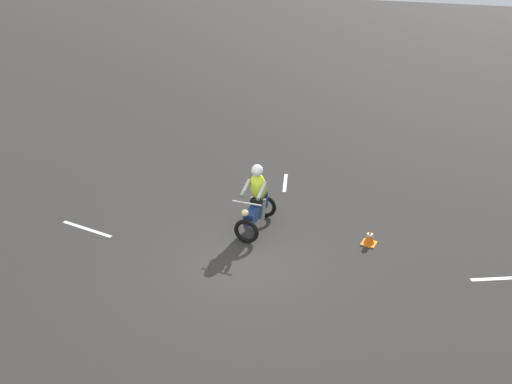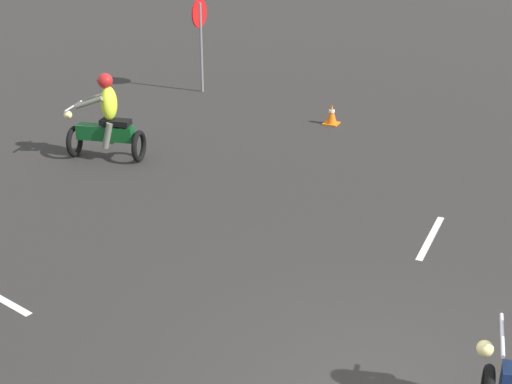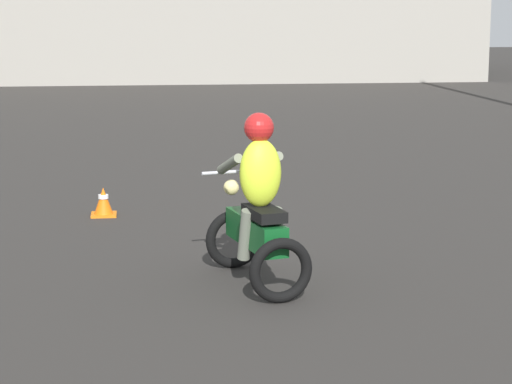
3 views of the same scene
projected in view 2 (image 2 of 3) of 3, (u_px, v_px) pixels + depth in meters
name	position (u px, v px, depth m)	size (l,w,h in m)	color
motorcycle_rider_background	(106.00, 122.00, 13.28)	(0.93, 1.56, 1.66)	black
stop_sign	(200.00, 26.00, 17.39)	(0.70, 0.08, 2.30)	slate
traffic_cone_near_left	(332.00, 115.00, 15.46)	(0.32, 0.32, 0.44)	orange
lane_stripe_e	(431.00, 237.00, 10.51)	(0.10, 1.55, 0.01)	silver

